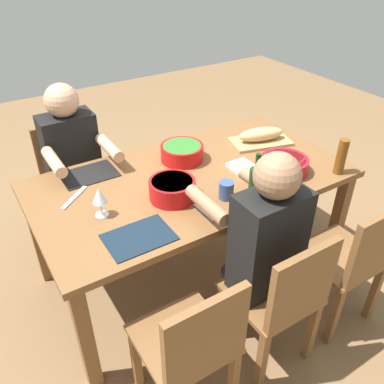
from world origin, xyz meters
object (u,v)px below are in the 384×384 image
at_px(diner_far_left, 74,160).
at_px(wine_bottle, 256,184).
at_px(serving_bowl_pasta, 172,188).
at_px(serving_bowl_fruit, 284,164).
at_px(cup_near_center, 226,190).
at_px(chair_near_left, 193,346).
at_px(chair_near_center, 282,297).
at_px(cutting_board, 260,142).
at_px(serving_bowl_greens, 182,152).
at_px(dining_table, 192,187).
at_px(chair_far_left, 71,176).
at_px(beer_bottle, 341,157).
at_px(diner_near_center, 262,242).
at_px(bread_loaf, 261,134).
at_px(wine_glass, 99,197).
at_px(chair_near_right, 353,258).
at_px(napkin_stack, 241,166).

distance_m(diner_far_left, wine_bottle, 1.24).
relative_size(serving_bowl_pasta, wine_bottle, 0.87).
xyz_separation_m(serving_bowl_fruit, cup_near_center, (-0.46, -0.05, -0.00)).
bearing_deg(cup_near_center, chair_near_left, -135.75).
distance_m(chair_near_center, cutting_board, 1.17).
bearing_deg(serving_bowl_greens, dining_table, -105.02).
bearing_deg(chair_near_center, dining_table, 90.00).
bearing_deg(serving_bowl_pasta, chair_far_left, 107.57).
relative_size(beer_bottle, cup_near_center, 2.22).
distance_m(diner_near_center, chair_far_left, 1.56).
bearing_deg(diner_far_left, chair_near_center, -70.74).
height_order(chair_near_center, bread_loaf, same).
relative_size(serving_bowl_fruit, wine_glass, 1.73).
distance_m(chair_near_center, serving_bowl_pasta, 0.79).
bearing_deg(bread_loaf, cup_near_center, -145.04).
height_order(beer_bottle, cup_near_center, beer_bottle).
distance_m(dining_table, diner_far_left, 0.82).
height_order(dining_table, diner_near_center, diner_near_center).
height_order(chair_far_left, serving_bowl_greens, chair_far_left).
distance_m(dining_table, cutting_board, 0.65).
xyz_separation_m(cutting_board, bread_loaf, (0.00, 0.00, 0.06)).
bearing_deg(chair_near_center, wine_glass, 128.64).
distance_m(chair_near_right, wine_glass, 1.38).
height_order(serving_bowl_greens, wine_bottle, wine_bottle).
xyz_separation_m(diner_near_center, napkin_stack, (0.31, 0.56, 0.05)).
distance_m(bread_loaf, wine_glass, 1.24).
distance_m(serving_bowl_pasta, cup_near_center, 0.29).
bearing_deg(chair_near_right, chair_far_left, 121.84).
bearing_deg(wine_glass, napkin_stack, 0.28).
relative_size(chair_near_right, diner_far_left, 0.71).
height_order(chair_near_center, chair_far_left, same).
height_order(cutting_board, wine_bottle, wine_bottle).
height_order(serving_bowl_greens, bread_loaf, bread_loaf).
bearing_deg(napkin_stack, chair_near_right, -74.90).
xyz_separation_m(chair_near_right, cup_near_center, (-0.47, 0.54, 0.31)).
distance_m(diner_near_center, cutting_board, 1.00).
bearing_deg(dining_table, chair_far_left, 121.84).
height_order(serving_bowl_fruit, beer_bottle, beer_bottle).
height_order(chair_near_right, chair_far_left, same).
xyz_separation_m(chair_near_center, napkin_stack, (0.31, 0.75, 0.27)).
bearing_deg(wine_bottle, bread_loaf, 47.14).
height_order(chair_near_right, wine_bottle, wine_bottle).
bearing_deg(cup_near_center, wine_bottle, -45.14).
height_order(beer_bottle, napkin_stack, beer_bottle).
relative_size(serving_bowl_greens, serving_bowl_pasta, 1.07).
distance_m(dining_table, napkin_stack, 0.33).
bearing_deg(chair_near_left, wine_glass, 96.36).
height_order(chair_near_left, chair_near_right, same).
bearing_deg(chair_near_left, chair_near_center, 0.00).
relative_size(chair_near_right, wine_glass, 5.12).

